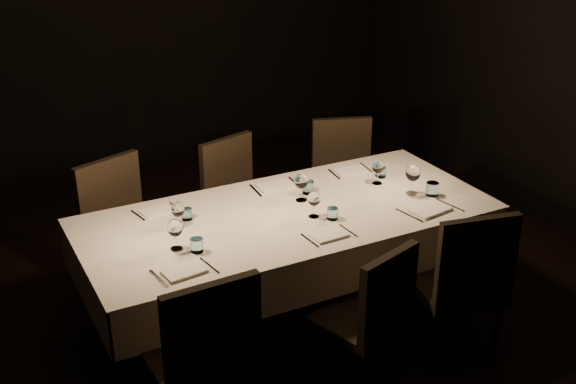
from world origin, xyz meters
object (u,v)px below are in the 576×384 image
chair_near_left (204,354)px  chair_far_center (237,196)px  chair_far_right (344,176)px  chair_near_right (463,279)px  chair_near_center (372,312)px  dining_table (288,224)px  chair_far_left (123,227)px

chair_near_left → chair_far_center: (0.91, 1.66, -0.03)m
chair_near_left → chair_far_center: chair_near_left is taller
chair_far_center → chair_far_right: chair_far_right is taller
chair_near_right → chair_far_right: size_ratio=1.04×
chair_near_center → chair_near_right: size_ratio=0.91×
chair_near_left → chair_near_center: 0.96m
dining_table → chair_near_right: bearing=-49.8°
chair_far_left → chair_far_right: (1.75, 0.09, -0.02)m
dining_table → chair_near_left: bearing=-137.6°
chair_near_right → chair_far_center: chair_near_right is taller
chair_far_left → chair_far_right: 1.75m
chair_near_left → chair_near_right: 1.57m
chair_near_center → chair_far_left: (-0.93, 1.53, 0.04)m
dining_table → chair_near_center: size_ratio=2.83×
dining_table → chair_near_left: chair_near_left is taller
dining_table → chair_far_center: 0.88m
chair_far_center → chair_near_right: bearing=-84.7°
dining_table → chair_near_left: 1.19m
chair_near_center → chair_far_center: bearing=-105.5°
dining_table → chair_far_left: (-0.84, 0.72, -0.15)m
chair_near_left → chair_far_right: bearing=-139.8°
chair_far_center → chair_far_right: 0.87m
dining_table → chair_far_right: 1.23m
dining_table → chair_far_right: chair_far_right is taller
dining_table → chair_far_right: (0.91, 0.81, -0.16)m
chair_near_left → dining_table: bearing=-139.5°
chair_far_left → chair_near_right: bearing=-64.8°
chair_near_right → chair_far_left: (-1.54, 1.55, -0.00)m
chair_far_center → chair_far_left: bearing=172.8°
chair_near_left → chair_near_center: chair_near_left is taller
chair_near_center → chair_far_left: size_ratio=0.91×
dining_table → chair_near_right: size_ratio=2.57×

